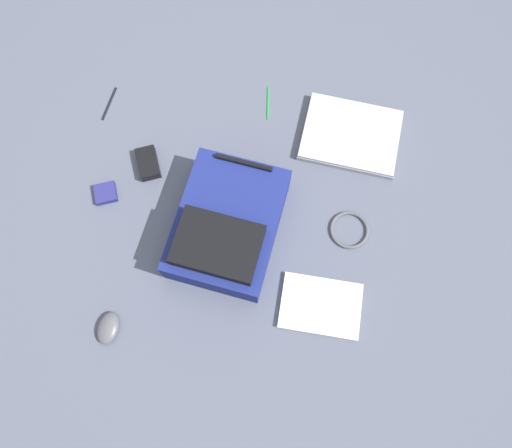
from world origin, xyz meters
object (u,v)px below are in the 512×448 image
Objects in this scene: computer_mouse at (108,328)px; cable_coil at (349,230)px; laptop at (351,135)px; book_blue at (321,306)px; earbud_pouch at (106,193)px; pen_black at (268,103)px; pen_blue at (109,103)px; power_brick at (148,163)px; backpack at (227,227)px.

computer_mouse is 0.85m from cable_coil.
book_blue is at bearing -103.67° from laptop.
earbud_pouch is (-0.72, 0.41, 0.00)m from book_blue.
pen_black is 0.60m from pen_blue.
pen_black is at bearing 153.24° from laptop.
pen_blue is at bearing 92.81° from earbud_pouch.
book_blue is at bearing -41.57° from power_brick.
laptop is at bearing -10.21° from pen_blue.
pen_blue is 1.97× the size of earbud_pouch.
laptop is 1.40× the size of book_blue.
power_brick is at bearing -172.52° from laptop.
cable_coil is at bearing -20.49° from power_brick.
backpack reaches higher than power_brick.
computer_mouse is 0.46m from earbud_pouch.
computer_mouse is 0.83m from pen_blue.
laptop is 1.06m from computer_mouse.
cable_coil is at bearing -31.06° from pen_blue.
laptop is at bearing 38.53° from backpack.
cable_coil is 1.86× the size of earbud_pouch.
power_brick reaches higher than earbud_pouch.
cable_coil is at bearing 33.36° from computer_mouse.
pen_blue is (-0.86, 0.52, -0.00)m from cable_coil.
computer_mouse is at bearing -141.16° from laptop.
computer_mouse is (-0.83, -0.67, 0.00)m from laptop.
book_blue is 2.01× the size of pen_blue.
computer_mouse is 0.72× the size of pen_blue.
backpack is 0.53m from pen_black.
computer_mouse is at bearing -140.81° from backpack.
computer_mouse is at bearing -85.65° from pen_blue.
cable_coil is at bearing -62.54° from pen_black.
backpack reaches higher than earbud_pouch.
cable_coil is (0.41, 0.00, -0.07)m from backpack.
earbud_pouch is at bearing -87.19° from pen_blue.
book_blue is 2.10× the size of pen_black.
pen_blue is (-0.16, 0.26, -0.01)m from power_brick.
book_blue is 0.83m from earbud_pouch.
backpack reaches higher than computer_mouse.
laptop is 0.36m from cable_coil.
pen_blue is at bearing 130.70° from backpack.
laptop is 0.91m from pen_blue.
computer_mouse is at bearing -123.10° from pen_black.
pen_black is (0.53, 0.82, -0.01)m from computer_mouse.
earbud_pouch is at bearing -142.98° from power_brick.
book_blue is 2.13× the size of cable_coil.
backpack is at bearing 139.46° from book_blue.
power_brick reaches higher than book_blue.
pen_black is at bearing 117.46° from cable_coil.
pen_black is (0.15, 0.51, -0.07)m from backpack.
pen_black is at bearing 73.39° from backpack.
computer_mouse reaches higher than earbud_pouch.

